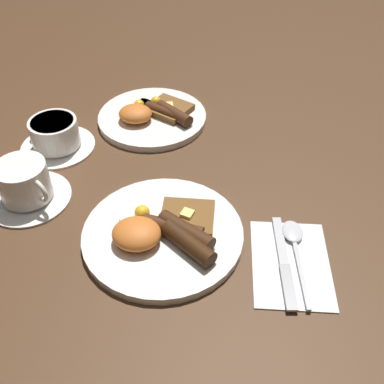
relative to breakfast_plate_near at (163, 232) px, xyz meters
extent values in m
plane|color=#4C301C|center=(0.00, 0.00, -0.02)|extent=(3.00, 3.00, 0.00)
cylinder|color=white|center=(0.00, 0.00, -0.01)|extent=(0.28, 0.28, 0.01)
cylinder|color=white|center=(-0.04, 0.03, 0.00)|extent=(0.08, 0.08, 0.01)
sphere|color=yellow|center=(-0.04, 0.03, 0.01)|extent=(0.03, 0.03, 0.03)
ellipsoid|color=orange|center=(-0.04, -0.03, 0.02)|extent=(0.08, 0.07, 0.04)
cylinder|color=#361E0C|center=(0.05, -0.03, 0.01)|extent=(0.10, 0.09, 0.03)
cylinder|color=#3E2210|center=(0.04, -0.01, 0.01)|extent=(0.10, 0.08, 0.03)
cylinder|color=#482615|center=(0.02, 0.00, 0.01)|extent=(0.11, 0.04, 0.03)
cube|color=brown|center=(0.04, 0.03, 0.01)|extent=(0.10, 0.09, 0.01)
cube|color=#F4E072|center=(0.04, 0.03, 0.02)|extent=(0.02, 0.02, 0.01)
cylinder|color=white|center=(-0.10, 0.35, -0.01)|extent=(0.25, 0.25, 0.01)
cylinder|color=white|center=(-0.13, 0.38, 0.00)|extent=(0.08, 0.08, 0.01)
sphere|color=yellow|center=(-0.13, 0.37, 0.01)|extent=(0.02, 0.02, 0.02)
cylinder|color=white|center=(-0.10, 0.40, 0.00)|extent=(0.08, 0.08, 0.01)
sphere|color=yellow|center=(-0.10, 0.39, 0.01)|extent=(0.02, 0.02, 0.02)
ellipsoid|color=orange|center=(-0.13, 0.33, 0.02)|extent=(0.07, 0.07, 0.03)
cylinder|color=#462614|center=(-0.04, 0.35, 0.01)|extent=(0.09, 0.08, 0.03)
cylinder|color=#412311|center=(-0.06, 0.35, 0.01)|extent=(0.11, 0.07, 0.02)
cube|color=brown|center=(-0.06, 0.38, 0.01)|extent=(0.12, 0.11, 0.01)
cube|color=#F4E072|center=(-0.06, 0.38, 0.02)|extent=(0.02, 0.02, 0.01)
cylinder|color=white|center=(-0.27, 0.06, -0.01)|extent=(0.16, 0.16, 0.01)
cylinder|color=white|center=(-0.27, 0.06, 0.03)|extent=(0.09, 0.09, 0.07)
cylinder|color=#56331E|center=(-0.27, 0.06, 0.06)|extent=(0.08, 0.08, 0.00)
torus|color=white|center=(-0.23, 0.04, 0.03)|extent=(0.05, 0.03, 0.05)
cylinder|color=white|center=(-0.28, 0.22, -0.01)|extent=(0.16, 0.16, 0.01)
cylinder|color=white|center=(-0.28, 0.22, 0.02)|extent=(0.10, 0.10, 0.06)
cylinder|color=#56331E|center=(-0.28, 0.22, 0.05)|extent=(0.09, 0.09, 0.00)
torus|color=white|center=(-0.32, 0.24, 0.03)|extent=(0.04, 0.02, 0.04)
cube|color=white|center=(0.22, -0.02, -0.01)|extent=(0.14, 0.19, 0.01)
cube|color=silver|center=(0.20, 0.02, -0.01)|extent=(0.03, 0.11, 0.00)
cube|color=#9E9EA3|center=(0.21, -0.08, -0.01)|extent=(0.03, 0.09, 0.01)
ellipsoid|color=silver|center=(0.22, 0.04, -0.01)|extent=(0.04, 0.06, 0.01)
cube|color=silver|center=(0.23, -0.05, -0.01)|extent=(0.03, 0.13, 0.00)
camera|label=1|loc=(0.12, -0.50, 0.57)|focal=42.00mm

